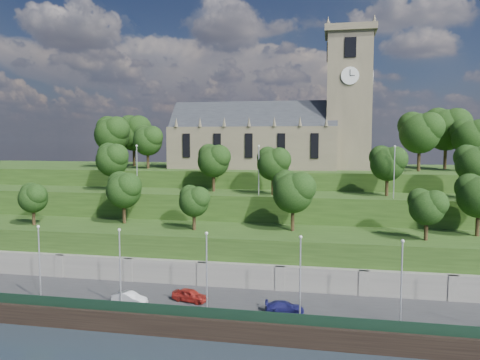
% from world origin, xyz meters
% --- Properties ---
extents(ground, '(320.00, 320.00, 0.00)m').
position_xyz_m(ground, '(0.00, 0.00, 0.00)').
color(ground, '#1C262D').
rests_on(ground, ground).
extents(promenade, '(160.00, 12.00, 2.00)m').
position_xyz_m(promenade, '(0.00, 6.00, 1.00)').
color(promenade, '#2D2D30').
rests_on(promenade, ground).
extents(quay_wall, '(160.00, 0.50, 2.20)m').
position_xyz_m(quay_wall, '(0.00, -0.05, 1.10)').
color(quay_wall, black).
rests_on(quay_wall, ground).
extents(fence, '(160.00, 0.10, 1.20)m').
position_xyz_m(fence, '(0.00, 0.60, 2.60)').
color(fence, black).
rests_on(fence, promenade).
extents(retaining_wall, '(160.00, 2.10, 5.00)m').
position_xyz_m(retaining_wall, '(0.00, 11.97, 2.50)').
color(retaining_wall, slate).
rests_on(retaining_wall, ground).
extents(embankment_lower, '(160.00, 12.00, 8.00)m').
position_xyz_m(embankment_lower, '(0.00, 18.00, 4.00)').
color(embankment_lower, '#244115').
rests_on(embankment_lower, ground).
extents(embankment_upper, '(160.00, 10.00, 12.00)m').
position_xyz_m(embankment_upper, '(0.00, 29.00, 6.00)').
color(embankment_upper, '#244115').
rests_on(embankment_upper, ground).
extents(hilltop, '(160.00, 32.00, 15.00)m').
position_xyz_m(hilltop, '(0.00, 50.00, 7.50)').
color(hilltop, '#244115').
rests_on(hilltop, ground).
extents(church, '(38.60, 12.35, 27.60)m').
position_xyz_m(church, '(0.79, 45.98, 22.52)').
color(church, brown).
rests_on(church, hilltop).
extents(trees_lower, '(67.22, 8.92, 8.39)m').
position_xyz_m(trees_lower, '(2.91, 18.57, 13.15)').
color(trees_lower, black).
rests_on(trees_lower, embankment_lower).
extents(trees_upper, '(62.37, 8.29, 8.09)m').
position_xyz_m(trees_upper, '(3.27, 28.22, 17.33)').
color(trees_upper, black).
rests_on(trees_upper, embankment_upper).
extents(trees_hilltop, '(74.40, 16.74, 11.74)m').
position_xyz_m(trees_hilltop, '(3.58, 45.19, 22.16)').
color(trees_hilltop, black).
rests_on(trees_hilltop, hilltop).
extents(lamp_posts_promenade, '(60.36, 0.36, 8.79)m').
position_xyz_m(lamp_posts_promenade, '(-2.00, 2.50, 7.01)').
color(lamp_posts_promenade, '#B2B2B7').
rests_on(lamp_posts_promenade, promenade).
extents(lamp_posts_upper, '(40.36, 0.36, 7.77)m').
position_xyz_m(lamp_posts_upper, '(-0.00, 26.00, 16.49)').
color(lamp_posts_upper, '#B2B2B7').
rests_on(lamp_posts_upper, embankment_upper).
extents(car_left, '(4.53, 2.64, 1.45)m').
position_xyz_m(car_left, '(-4.77, 5.29, 2.72)').
color(car_left, maroon).
rests_on(car_left, promenade).
extents(car_middle, '(4.32, 2.29, 1.35)m').
position_xyz_m(car_middle, '(-11.21, 3.09, 2.68)').
color(car_middle, silver).
rests_on(car_middle, promenade).
extents(car_right, '(4.34, 2.15, 1.21)m').
position_xyz_m(car_right, '(6.27, 3.86, 2.61)').
color(car_right, navy).
rests_on(car_right, promenade).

